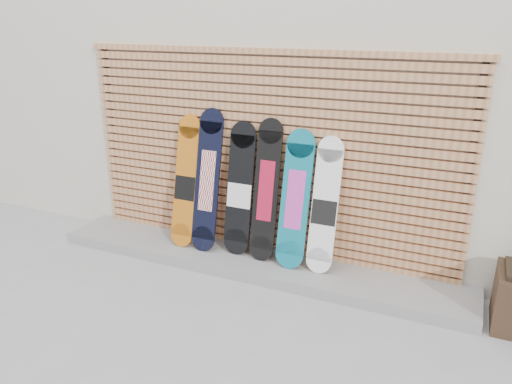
% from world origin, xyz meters
% --- Properties ---
extents(ground, '(80.00, 80.00, 0.00)m').
position_xyz_m(ground, '(0.00, 0.00, 0.00)').
color(ground, gray).
rests_on(ground, ground).
extents(building, '(12.00, 5.00, 3.60)m').
position_xyz_m(building, '(0.50, 3.50, 1.80)').
color(building, beige).
rests_on(building, ground).
extents(concrete_step, '(4.60, 0.70, 0.12)m').
position_xyz_m(concrete_step, '(-0.15, 0.68, 0.06)').
color(concrete_step, gray).
rests_on(concrete_step, ground).
extents(slat_wall, '(4.26, 0.08, 2.29)m').
position_xyz_m(slat_wall, '(-0.15, 0.97, 1.21)').
color(slat_wall, '#B6764C').
rests_on(slat_wall, ground).
extents(snowboard_0, '(0.27, 0.37, 1.46)m').
position_xyz_m(snowboard_0, '(-1.01, 0.76, 0.84)').
color(snowboard_0, '#BC6414').
rests_on(snowboard_0, concrete_step).
extents(snowboard_1, '(0.28, 0.37, 1.55)m').
position_xyz_m(snowboard_1, '(-0.73, 0.76, 0.89)').
color(snowboard_1, black).
rests_on(snowboard_1, concrete_step).
extents(snowboard_2, '(0.29, 0.29, 1.44)m').
position_xyz_m(snowboard_2, '(-0.36, 0.80, 0.83)').
color(snowboard_2, black).
rests_on(snowboard_2, concrete_step).
extents(snowboard_3, '(0.27, 0.32, 1.50)m').
position_xyz_m(snowboard_3, '(-0.05, 0.79, 0.87)').
color(snowboard_3, black).
rests_on(snowboard_3, concrete_step).
extents(snowboard_4, '(0.30, 0.36, 1.41)m').
position_xyz_m(snowboard_4, '(0.28, 0.76, 0.82)').
color(snowboard_4, '#0E6F86').
rests_on(snowboard_4, concrete_step).
extents(snowboard_5, '(0.27, 0.33, 1.37)m').
position_xyz_m(snowboard_5, '(0.59, 0.78, 0.79)').
color(snowboard_5, white).
rests_on(snowboard_5, concrete_step).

